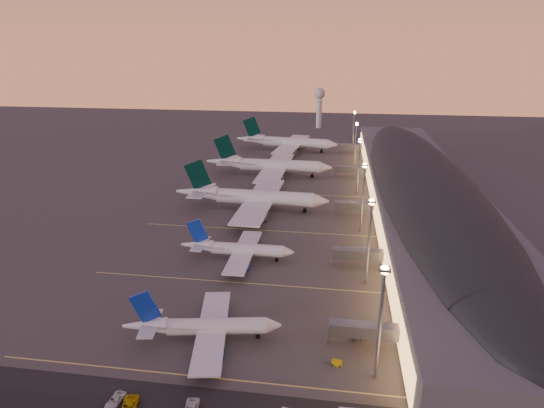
{
  "coord_description": "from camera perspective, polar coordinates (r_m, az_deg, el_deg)",
  "views": [
    {
      "loc": [
        25.87,
        -119.42,
        65.42
      ],
      "look_at": [
        2.0,
        45.0,
        7.0
      ],
      "focal_mm": 30.0,
      "sensor_mm": 36.0,
      "label": 1
    }
  ],
  "objects": [
    {
      "name": "service_van_a",
      "position": [
        99.93,
        -19.07,
        -22.28
      ],
      "size": [
        2.91,
        5.26,
        1.39
      ],
      "primitive_type": "imported",
      "rotation": [
        0.0,
        0.0,
        -0.12
      ],
      "color": "silver",
      "rests_on": "ground"
    },
    {
      "name": "airliner_wide_mid",
      "position": [
        239.41,
        -0.45,
        4.88
      ],
      "size": [
        66.81,
        60.71,
        21.41
      ],
      "rotation": [
        0.0,
        0.0,
        -0.03
      ],
      "color": "silver",
      "rests_on": "ground"
    },
    {
      "name": "service_van_b",
      "position": [
        97.67,
        -17.5,
        -23.11
      ],
      "size": [
        3.88,
        6.47,
        1.68
      ],
      "primitive_type": "imported",
      "rotation": [
        0.0,
        0.0,
        0.19
      ],
      "color": "#C09505",
      "rests_on": "ground"
    },
    {
      "name": "light_masts",
      "position": [
        190.8,
        11.07,
        4.48
      ],
      "size": [
        2.2,
        217.2,
        25.9
      ],
      "color": "slate",
      "rests_on": "ground"
    },
    {
      "name": "airliner_wide_far",
      "position": [
        297.64,
        1.81,
        7.75
      ],
      "size": [
        67.11,
        61.59,
        21.47
      ],
      "rotation": [
        0.0,
        0.0,
        -0.12
      ],
      "color": "silver",
      "rests_on": "ground"
    },
    {
      "name": "baggage_tug_a",
      "position": [
        104.95,
        7.9,
        -19.1
      ],
      "size": [
        3.4,
        1.89,
        0.96
      ],
      "rotation": [
        0.0,
        0.0,
        -0.2
      ],
      "color": "#C09505",
      "rests_on": "ground"
    },
    {
      "name": "radar_tower",
      "position": [
        382.24,
        5.97,
        12.73
      ],
      "size": [
        9.0,
        9.0,
        32.5
      ],
      "color": "silver",
      "rests_on": "ground"
    },
    {
      "name": "baggage_tug_b",
      "position": [
        113.43,
        11.05,
        -15.94
      ],
      "size": [
        4.08,
        3.31,
        1.15
      ],
      "rotation": [
        0.0,
        0.0,
        0.55
      ],
      "color": "#C09505",
      "rests_on": "ground"
    },
    {
      "name": "airliner_narrow_south",
      "position": [
        110.62,
        -8.66,
        -14.98
      ],
      "size": [
        36.85,
        33.3,
        13.18
      ],
      "rotation": [
        0.0,
        0.0,
        0.17
      ],
      "color": "silver",
      "rests_on": "ground"
    },
    {
      "name": "airliner_narrow_north",
      "position": [
        146.82,
        -4.38,
        -5.67
      ],
      "size": [
        36.93,
        32.84,
        13.25
      ],
      "rotation": [
        0.0,
        0.0,
        0.0
      ],
      "color": "silver",
      "rests_on": "ground"
    },
    {
      "name": "terminal_building",
      "position": [
        203.28,
        18.12,
        2.21
      ],
      "size": [
        56.35,
        255.0,
        17.46
      ],
      "color": "#4F5055",
      "rests_on": "ground"
    },
    {
      "name": "airliner_wide_near",
      "position": [
        189.33,
        -2.63,
        0.86
      ],
      "size": [
        65.06,
        59.16,
        20.85
      ],
      "rotation": [
        0.0,
        0.0,
        -0.03
      ],
      "color": "silver",
      "rests_on": "ground"
    },
    {
      "name": "ground",
      "position": [
        138.6,
        -3.53,
        -8.83
      ],
      "size": [
        700.0,
        700.0,
        0.0
      ],
      "primitive_type": "plane",
      "color": "#3E3B39"
    },
    {
      "name": "lane_markings",
      "position": [
        174.25,
        -0.89,
        -2.68
      ],
      "size": [
        90.0,
        180.36,
        0.0
      ],
      "color": "#D8C659",
      "rests_on": "ground"
    }
  ]
}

